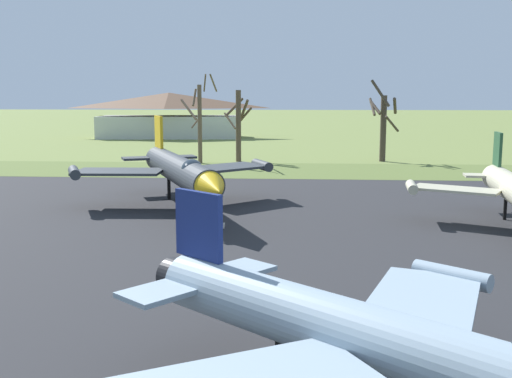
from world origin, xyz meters
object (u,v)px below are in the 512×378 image
(info_placard_front_left, at_px, (219,229))
(jet_fighter_rear_right, at_px, (388,344))
(visitor_building, at_px, (169,115))
(jet_fighter_front_left, at_px, (179,170))

(info_placard_front_left, height_order, jet_fighter_rear_right, jet_fighter_rear_right)
(visitor_building, bearing_deg, jet_fighter_rear_right, -75.24)
(info_placard_front_left, xyz_separation_m, visitor_building, (-17.72, 71.78, 3.11))
(jet_fighter_front_left, distance_m, jet_fighter_rear_right, 26.16)
(jet_fighter_rear_right, distance_m, visitor_building, 91.23)
(jet_fighter_rear_right, bearing_deg, info_placard_front_left, 108.57)
(jet_fighter_front_left, bearing_deg, jet_fighter_rear_right, -69.89)
(jet_fighter_front_left, distance_m, visitor_building, 65.23)
(info_placard_front_left, xyz_separation_m, jet_fighter_rear_right, (5.52, -16.43, 1.43))
(jet_fighter_front_left, bearing_deg, visitor_building, 102.62)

